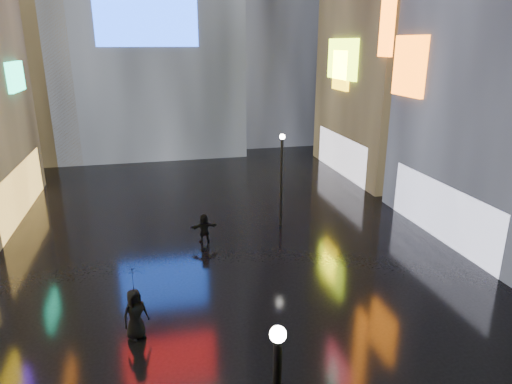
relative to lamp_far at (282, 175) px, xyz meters
name	(u,v)px	position (x,y,z in m)	size (l,w,h in m)	color
ground	(222,235)	(-3.49, -0.72, -2.94)	(140.00, 140.00, 0.00)	black
tower_flank_left	(9,2)	(-17.49, 21.28, 10.06)	(10.00, 10.00, 26.00)	black
lamp_far	(282,175)	(0.00, 0.00, 0.00)	(0.30, 0.30, 5.20)	black
pedestrian_4	(135,314)	(-7.79, -8.84, -2.01)	(0.91, 0.59, 1.86)	black
pedestrian_5	(204,228)	(-4.50, -1.41, -2.18)	(1.43, 0.45, 1.54)	black
umbrella_2	(132,279)	(-7.79, -8.84, -0.66)	(0.93, 0.95, 0.85)	black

